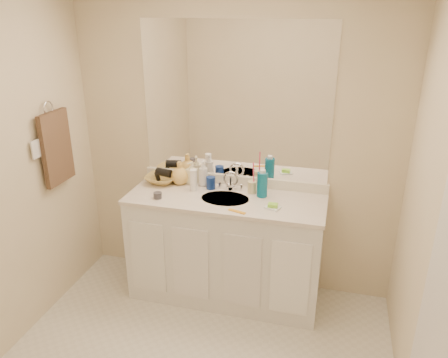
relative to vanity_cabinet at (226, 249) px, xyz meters
name	(u,v)px	position (x,y,z in m)	size (l,w,h in m)	color
wall_back	(235,147)	(0.00, 0.28, 0.77)	(2.60, 0.02, 2.40)	beige
wall_right	(444,253)	(1.30, -1.02, 0.77)	(0.02, 2.60, 2.40)	beige
vanity_cabinet	(226,249)	(0.00, 0.00, 0.00)	(1.50, 0.55, 0.85)	white
countertop	(226,199)	(0.00, 0.00, 0.44)	(1.52, 0.57, 0.03)	silver
backsplash	(234,180)	(0.00, 0.26, 0.50)	(1.52, 0.03, 0.08)	white
sink_basin	(225,200)	(0.00, -0.02, 0.44)	(0.37, 0.37, 0.02)	beige
faucet	(231,183)	(0.00, 0.16, 0.51)	(0.02, 0.02, 0.11)	silver
mirror	(235,102)	(0.00, 0.27, 1.14)	(1.48, 0.01, 1.20)	white
blue_mug	(211,183)	(-0.16, 0.13, 0.50)	(0.07, 0.07, 0.10)	navy
tan_cup	(252,187)	(0.18, 0.14, 0.50)	(0.07, 0.07, 0.09)	beige
toothbrush	(254,175)	(0.19, 0.14, 0.60)	(0.01, 0.01, 0.21)	#F74169
mouthwash_bottle	(262,185)	(0.26, 0.09, 0.55)	(0.08, 0.08, 0.19)	#0B658B
soap_dish	(273,208)	(0.38, -0.10, 0.46)	(0.10, 0.08, 0.01)	white
green_soap	(273,205)	(0.38, -0.10, 0.48)	(0.07, 0.05, 0.03)	#8EE337
orange_comb	(237,211)	(0.14, -0.22, 0.46)	(0.14, 0.03, 0.01)	orange
dark_jar	(158,195)	(-0.50, -0.15, 0.48)	(0.06, 0.06, 0.04)	#3A3940
extra_white_bottle	(194,180)	(-0.28, 0.06, 0.54)	(0.05, 0.05, 0.17)	white
soap_bottle_white	(203,173)	(-0.24, 0.18, 0.56)	(0.08, 0.08, 0.21)	white
soap_bottle_cream	(192,173)	(-0.34, 0.20, 0.55)	(0.08, 0.09, 0.19)	#EFE8C3
soap_bottle_yellow	(180,173)	(-0.43, 0.17, 0.55)	(0.15, 0.15, 0.19)	#EEBF5C
wicker_basket	(162,179)	(-0.59, 0.15, 0.49)	(0.26, 0.26, 0.06)	#AA8A44
hair_dryer	(164,173)	(-0.57, 0.15, 0.54)	(0.07, 0.07, 0.13)	black
towel_ring	(48,108)	(-1.27, -0.25, 1.12)	(0.11, 0.11, 0.01)	silver
hand_towel	(57,148)	(-1.25, -0.25, 0.82)	(0.04, 0.32, 0.55)	#33251B
switch_plate	(36,149)	(-1.27, -0.45, 0.88)	(0.01, 0.09, 0.13)	white
door	(446,332)	(1.29, -1.32, 0.57)	(0.02, 0.82, 2.00)	silver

